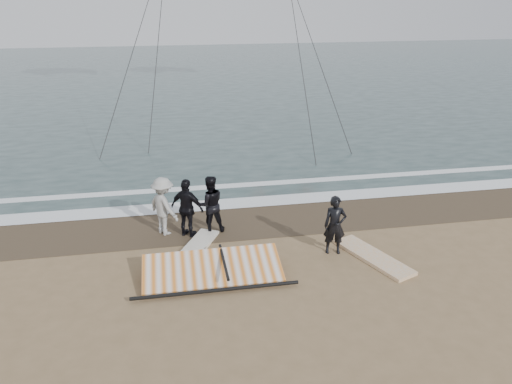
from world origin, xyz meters
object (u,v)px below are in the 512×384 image
(board_white, at_px, (373,257))
(sail_rig, at_px, (210,269))
(man_main, at_px, (335,225))
(board_cream, at_px, (196,248))

(board_white, distance_m, sail_rig, 4.60)
(man_main, bearing_deg, board_white, -17.90)
(board_cream, distance_m, sail_rig, 1.52)
(man_main, height_order, sail_rig, man_main)
(board_white, bearing_deg, man_main, 129.24)
(board_white, relative_size, sail_rig, 0.61)
(board_cream, relative_size, sail_rig, 0.54)
(sail_rig, bearing_deg, man_main, 9.36)
(man_main, distance_m, board_white, 1.39)
(man_main, relative_size, sail_rig, 0.41)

